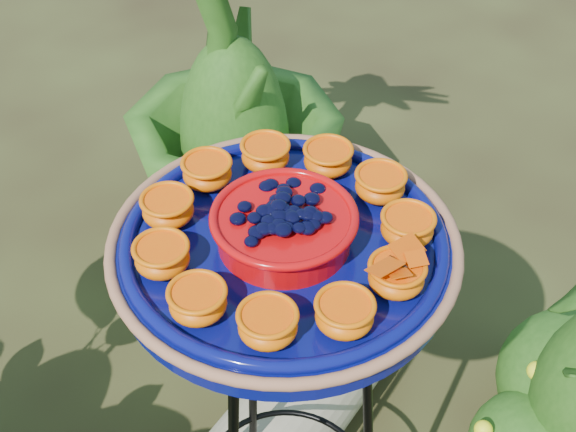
{
  "coord_description": "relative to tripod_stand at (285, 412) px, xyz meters",
  "views": [
    {
      "loc": [
        -0.59,
        -0.58,
        1.61
      ],
      "look_at": [
        -0.03,
        -0.06,
        0.92
      ],
      "focal_mm": 50.0,
      "sensor_mm": 36.0,
      "label": 1
    }
  ],
  "objects": [
    {
      "name": "tripod_stand",
      "position": [
        0.0,
        0.0,
        0.0
      ],
      "size": [
        0.41,
        0.41,
        0.86
      ],
      "rotation": [
        0.0,
        0.0,
        -0.39
      ],
      "color": "black",
      "rests_on": "ground"
    },
    {
      "name": "feeder_dish",
      "position": [
        0.0,
        -0.0,
        0.38
      ],
      "size": [
        0.57,
        0.57,
        0.1
      ],
      "rotation": [
        0.0,
        0.0,
        -0.39
      ],
      "color": "#070B59",
      "rests_on": "tripod_stand"
    },
    {
      "name": "driftwood_log",
      "position": [
        0.22,
        0.18,
        -0.41
      ],
      "size": [
        0.7,
        0.34,
        0.23
      ],
      "primitive_type": "cylinder",
      "rotation": [
        0.0,
        1.57,
        0.17
      ],
      "color": "tan",
      "rests_on": "ground"
    },
    {
      "name": "shrub_back_right",
      "position": [
        0.61,
        0.76,
        -0.01
      ],
      "size": [
        0.81,
        0.81,
        1.02
      ],
      "primitive_type": "imported",
      "rotation": [
        0.0,
        0.0,
        2.42
      ],
      "color": "#224C14",
      "rests_on": "ground"
    }
  ]
}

